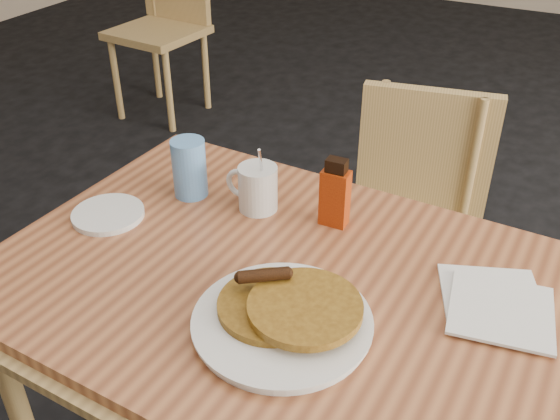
% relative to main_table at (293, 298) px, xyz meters
% --- Properties ---
extents(main_table, '(1.18, 0.83, 0.75)m').
position_rel_main_table_xyz_m(main_table, '(0.00, 0.00, 0.00)').
color(main_table, '#A6633A').
rests_on(main_table, floor).
extents(chair_main_far, '(0.44, 0.45, 0.84)m').
position_rel_main_table_xyz_m(chair_main_far, '(0.02, 0.71, -0.21)').
color(chair_main_far, tan).
rests_on(chair_main_far, floor).
extents(chair_wall_extra, '(0.47, 0.47, 0.96)m').
position_rel_main_table_xyz_m(chair_wall_extra, '(-1.72, 1.92, -0.13)').
color(chair_wall_extra, tan).
rests_on(chair_wall_extra, floor).
extents(pancake_plate, '(0.30, 0.30, 0.07)m').
position_rel_main_table_xyz_m(pancake_plate, '(0.04, -0.11, 0.06)').
color(pancake_plate, silver).
rests_on(pancake_plate, main_table).
extents(coffee_mug, '(0.12, 0.08, 0.16)m').
position_rel_main_table_xyz_m(coffee_mug, '(-0.18, 0.18, 0.10)').
color(coffee_mug, silver).
rests_on(coffee_mug, main_table).
extents(syrup_bottle, '(0.06, 0.04, 0.15)m').
position_rel_main_table_xyz_m(syrup_bottle, '(-0.01, 0.20, 0.11)').
color(syrup_bottle, maroon).
rests_on(syrup_bottle, main_table).
extents(napkin_stack, '(0.23, 0.24, 0.01)m').
position_rel_main_table_xyz_m(napkin_stack, '(0.34, 0.10, 0.05)').
color(napkin_stack, silver).
rests_on(napkin_stack, main_table).
extents(blue_tumbler, '(0.08, 0.08, 0.13)m').
position_rel_main_table_xyz_m(blue_tumbler, '(-0.33, 0.16, 0.11)').
color(blue_tumbler, '#5A92D4').
rests_on(blue_tumbler, main_table).
extents(side_saucer, '(0.19, 0.19, 0.01)m').
position_rel_main_table_xyz_m(side_saucer, '(-0.44, 0.01, 0.05)').
color(side_saucer, silver).
rests_on(side_saucer, main_table).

